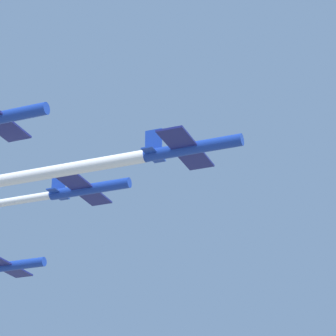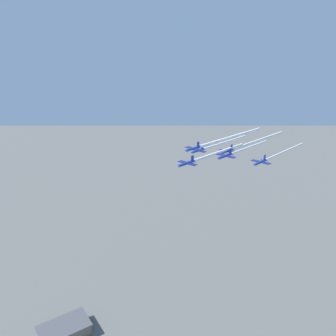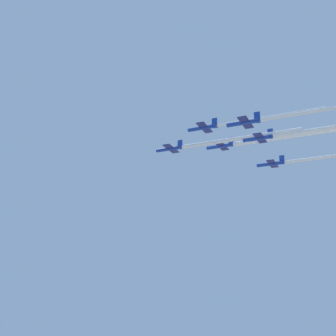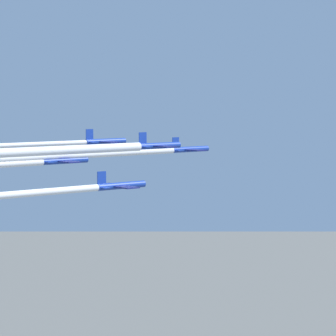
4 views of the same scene
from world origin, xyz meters
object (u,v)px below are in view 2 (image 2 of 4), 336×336
at_px(hangar, 64,331).
at_px(jet_5, 198,151).
at_px(jet_0, 187,163).
at_px(jet_4, 227,151).
at_px(jet_3, 261,162).
at_px(jet_2, 193,148).
at_px(jet_1, 225,156).

xyz_separation_m(hangar, jet_5, (-52.34, 84.60, 148.69)).
distance_m(jet_0, jet_4, 27.39).
bearing_deg(jet_4, hangar, 16.22).
distance_m(hangar, jet_3, 198.72).
height_order(hangar, jet_5, jet_5).
height_order(jet_3, jet_5, jet_3).
distance_m(jet_4, jet_5, 16.35).
bearing_deg(jet_3, jet_2, 29.54).
relative_size(hangar, jet_4, 4.19).
height_order(hangar, jet_3, jet_3).
height_order(jet_0, jet_4, jet_0).
bearing_deg(jet_0, jet_1, -120.47).
bearing_deg(jet_2, jet_5, -59.53).
bearing_deg(jet_3, jet_5, 0.00).
distance_m(jet_2, jet_5, 16.70).
bearing_deg(jet_0, jet_4, -90.00).
bearing_deg(jet_2, jet_1, -180.00).
bearing_deg(jet_1, jet_0, 59.53).
bearing_deg(jet_5, jet_4, -180.00).
xyz_separation_m(hangar, jet_2, (-40.80, 95.51, 153.87)).
xyz_separation_m(hangar, jet_4, (-55.94, 100.30, 151.50)).
xyz_separation_m(hangar, jet_0, (-29.26, 106.42, 152.32)).
bearing_deg(jet_0, jet_5, -59.53).
bearing_deg(jet_2, jet_4, -120.47).
distance_m(jet_3, jet_4, 16.18).
bearing_deg(jet_1, hangar, 8.84).
distance_m(jet_2, jet_4, 16.06).
distance_m(hangar, jet_0, 188.11).
relative_size(hangar, jet_3, 4.19).
height_order(jet_2, jet_3, jet_2).
relative_size(hangar, jet_2, 4.19).
xyz_separation_m(jet_3, jet_4, (3.60, -15.70, 1.53)).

